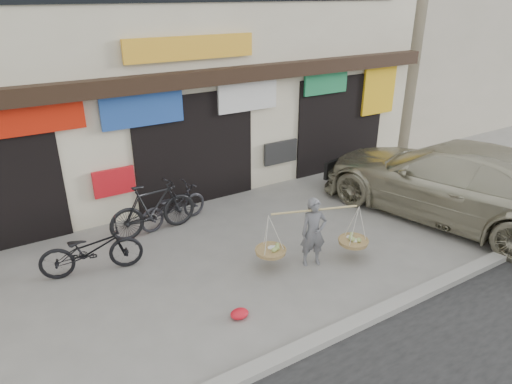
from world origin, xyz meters
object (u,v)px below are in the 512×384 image
bike_2 (173,206)px  suv (451,181)px  street_vendor (313,235)px  bike_1 (153,208)px  bike_0 (91,249)px

bike_2 → suv: (5.58, -2.93, 0.43)m
suv → street_vendor: bearing=-14.5°
bike_1 → suv: (6.10, -2.74, 0.29)m
street_vendor → bike_0: street_vendor is taller
street_vendor → suv: size_ratio=0.33×
bike_1 → suv: size_ratio=0.30×
street_vendor → bike_2: street_vendor is taller
street_vendor → bike_0: bearing=171.7°
bike_2 → suv: suv is taller
suv → bike_0: bearing=-28.6°
bike_0 → bike_1: bearing=-48.7°
street_vendor → bike_0: (-3.66, 1.89, -0.13)m
street_vendor → suv: (3.94, 0.01, 0.26)m
street_vendor → bike_2: size_ratio=1.26×
bike_0 → suv: suv is taller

